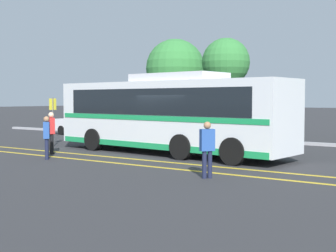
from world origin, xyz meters
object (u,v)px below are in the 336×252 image
at_px(parked_car_0, 86,123).
at_px(parked_car_2, 243,130).
at_px(pedestrian_1, 207,146).
at_px(parked_car_1, 160,127).
at_px(tree_0, 175,69).
at_px(bus_stop_sign, 53,116).
at_px(pedestrian_0, 47,135).
at_px(tree_2, 226,63).
at_px(transit_bus, 168,113).
at_px(pedestrian_2, 51,130).

xyz_separation_m(parked_car_0, parked_car_2, (11.21, 0.02, -0.02)).
bearing_deg(pedestrian_1, parked_car_2, 59.69).
relative_size(parked_car_1, parked_car_2, 1.10).
bearing_deg(tree_0, bus_stop_sign, -89.67).
bearing_deg(pedestrian_0, tree_0, 150.27).
bearing_deg(pedestrian_0, parked_car_0, 173.59).
xyz_separation_m(pedestrian_0, tree_2, (0.81, 13.54, 3.63)).
height_order(parked_car_2, tree_0, tree_0).
height_order(transit_bus, parked_car_0, transit_bus).
xyz_separation_m(transit_bus, parked_car_2, (0.81, 5.73, -1.00)).
bearing_deg(parked_car_0, tree_2, -63.55).
relative_size(pedestrian_0, tree_0, 0.26).
distance_m(parked_car_0, parked_car_1, 6.12).
bearing_deg(parked_car_0, bus_stop_sign, -145.57).
relative_size(transit_bus, bus_stop_sign, 4.80).
relative_size(pedestrian_0, pedestrian_1, 1.00).
bearing_deg(tree_0, transit_bus, -58.08).
distance_m(parked_car_1, pedestrian_1, 13.19).
height_order(parked_car_1, parked_car_2, same).
bearing_deg(pedestrian_0, parked_car_1, 144.49).
relative_size(parked_car_1, pedestrian_0, 2.79).
height_order(bus_stop_sign, tree_2, tree_2).
bearing_deg(parked_car_0, pedestrian_2, -141.04).
xyz_separation_m(transit_bus, pedestrian_2, (-4.08, -2.85, -0.73)).
relative_size(pedestrian_0, pedestrian_2, 0.94).
relative_size(pedestrian_1, tree_0, 0.26).
bearing_deg(bus_stop_sign, pedestrian_0, -128.64).
distance_m(parked_car_0, tree_2, 9.86).
xyz_separation_m(tree_0, tree_2, (4.45, -1.10, 0.16)).
relative_size(parked_car_2, tree_0, 0.66).
distance_m(bus_stop_sign, tree_2, 11.34).
distance_m(parked_car_0, tree_0, 7.15).
bearing_deg(pedestrian_0, transit_bus, 101.36).
height_order(transit_bus, pedestrian_1, transit_bus).
distance_m(parked_car_2, pedestrian_0, 10.56).
distance_m(parked_car_1, parked_car_2, 5.09).
bearing_deg(pedestrian_1, tree_0, 76.43).
bearing_deg(tree_2, transit_bus, -77.46).
bearing_deg(pedestrian_2, tree_0, 129.94).
height_order(pedestrian_2, tree_2, tree_2).
distance_m(pedestrian_1, tree_2, 15.72).
relative_size(pedestrian_2, tree_0, 0.28).
bearing_deg(bus_stop_sign, tree_0, 6.48).
bearing_deg(bus_stop_sign, tree_2, -17.53).
xyz_separation_m(parked_car_2, pedestrian_0, (-3.71, -9.88, 0.20)).
height_order(pedestrian_0, tree_2, tree_2).
height_order(parked_car_2, tree_2, tree_2).
xyz_separation_m(pedestrian_0, pedestrian_2, (-1.18, 1.29, 0.07)).
xyz_separation_m(transit_bus, parked_car_0, (-10.40, 5.71, -0.98)).
bearing_deg(parked_car_2, transit_bus, 175.46).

